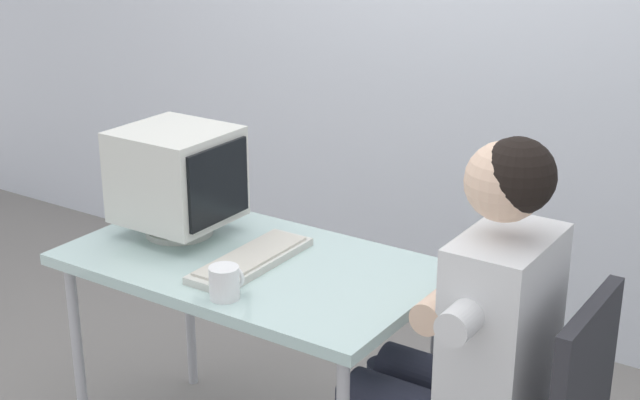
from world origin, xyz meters
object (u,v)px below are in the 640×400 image
desk (251,277)px  crt_monitor (177,176)px  desk_mug (225,282)px  keyboard (251,259)px  person_seated (466,335)px

desk → crt_monitor: bearing=172.9°
desk_mug → crt_monitor: bearing=145.9°
crt_monitor → keyboard: crt_monitor is taller
keyboard → desk_mug: desk_mug is taller
desk_mug → person_seated: bearing=23.2°
crt_monitor → person_seated: 1.09m
keyboard → desk_mug: bearing=-69.9°
crt_monitor → desk_mug: size_ratio=3.67×
keyboard → person_seated: bearing=3.4°
person_seated → desk_mug: bearing=-156.8°
crt_monitor → desk_mug: (0.43, -0.29, -0.15)m
desk → crt_monitor: 0.42m
desk_mug → keyboard: bearing=110.1°
person_seated → keyboard: bearing=-176.6°
crt_monitor → person_seated: bearing=-1.3°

